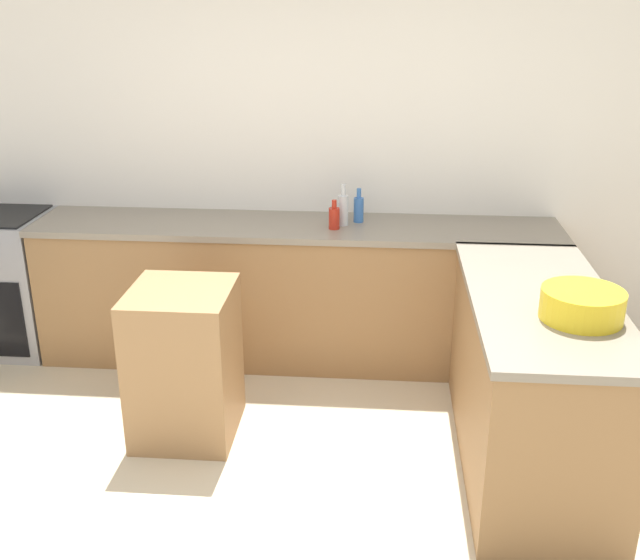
{
  "coord_description": "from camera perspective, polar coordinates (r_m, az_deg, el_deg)",
  "views": [
    {
      "loc": [
        0.54,
        -2.59,
        2.32
      ],
      "look_at": [
        0.25,
        0.84,
        0.98
      ],
      "focal_mm": 42.0,
      "sensor_mm": 36.0,
      "label": 1
    }
  ],
  "objects": [
    {
      "name": "hot_sauce_bottle",
      "position": [
        4.63,
        1.09,
        4.79
      ],
      "size": [
        0.07,
        0.07,
        0.18
      ],
      "color": "red",
      "rests_on": "counter_back"
    },
    {
      "name": "mixing_bowl",
      "position": [
        3.55,
        19.34,
        -1.78
      ],
      "size": [
        0.37,
        0.37,
        0.14
      ],
      "color": "yellow",
      "rests_on": "counter_peninsula"
    },
    {
      "name": "water_bottle_blue",
      "position": [
        4.77,
        2.96,
        5.45
      ],
      "size": [
        0.06,
        0.06,
        0.22
      ],
      "color": "#386BB7",
      "rests_on": "counter_back"
    },
    {
      "name": "vinegar_bottle_clear",
      "position": [
        4.7,
        1.78,
        5.43
      ],
      "size": [
        0.06,
        0.06,
        0.26
      ],
      "color": "silver",
      "rests_on": "counter_back"
    },
    {
      "name": "counter_back",
      "position": [
        4.91,
        -1.81,
        -0.91
      ],
      "size": [
        3.34,
        0.62,
        0.93
      ],
      "color": "olive",
      "rests_on": "ground_plane"
    },
    {
      "name": "island_table",
      "position": [
        4.16,
        -10.28,
        -6.21
      ],
      "size": [
        0.54,
        0.57,
        0.85
      ],
      "color": "#997047",
      "rests_on": "ground_plane"
    },
    {
      "name": "ground_plane",
      "position": [
        3.52,
        -5.49,
        -20.09
      ],
      "size": [
        14.0,
        14.0,
        0.0
      ],
      "primitive_type": "plane",
      "color": "beige"
    },
    {
      "name": "counter_peninsula",
      "position": [
        3.97,
        15.85,
        -7.38
      ],
      "size": [
        0.69,
        1.62,
        0.93
      ],
      "color": "olive",
      "rests_on": "ground_plane"
    },
    {
      "name": "wall_back",
      "position": [
        4.96,
        -1.5,
        9.98
      ],
      "size": [
        8.0,
        0.06,
        2.7
      ],
      "color": "white",
      "rests_on": "ground_plane"
    }
  ]
}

